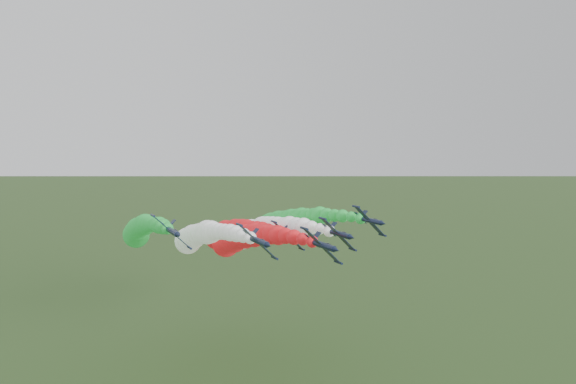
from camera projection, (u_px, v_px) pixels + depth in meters
name	position (u px, v px, depth m)	size (l,w,h in m)	color
jet_lead	(240.00, 239.00, 135.25)	(11.90, 71.67, 17.33)	#111A34
jet_inner_left	(198.00, 237.00, 138.03)	(11.81, 71.57, 17.23)	#111A34
jet_inner_right	(258.00, 231.00, 145.51)	(11.98, 71.75, 17.40)	#111A34
jet_outer_left	(140.00, 230.00, 142.97)	(11.87, 71.64, 17.30)	#111A34
jet_outer_right	(282.00, 223.00, 158.42)	(12.21, 71.98, 17.64)	#111A34
jet_trail	(228.00, 233.00, 160.58)	(12.09, 71.86, 17.52)	#111A34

